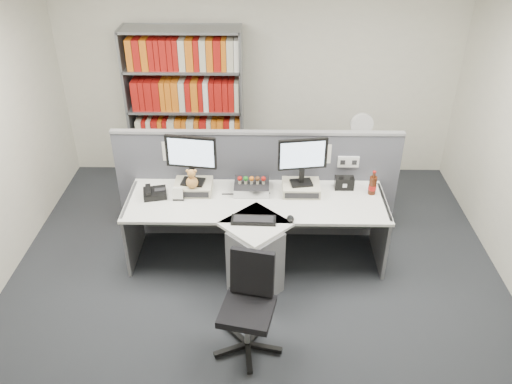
{
  "coord_description": "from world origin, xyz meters",
  "views": [
    {
      "loc": [
        0.07,
        -3.55,
        3.53
      ],
      "look_at": [
        0.0,
        0.65,
        0.92
      ],
      "focal_mm": 36.53,
      "sensor_mm": 36.0,
      "label": 1
    }
  ],
  "objects_px": {
    "monitor_left": "(191,156)",
    "shelving_unit": "(186,111)",
    "speaker": "(344,183)",
    "filing_cabinet": "(356,174)",
    "keyboard": "(254,220)",
    "office_chair": "(249,301)",
    "desk": "(256,235)",
    "desk_fan": "(361,127)",
    "desk_calendar": "(178,194)",
    "desktop_pc": "(252,187)",
    "monitor_right": "(303,158)",
    "cola_bottle": "(373,185)",
    "mouse": "(290,219)",
    "desk_phone": "(154,193)"
  },
  "relations": [
    {
      "from": "desk",
      "to": "desk_calendar",
      "type": "xyz_separation_m",
      "value": [
        -0.78,
        0.23,
        0.32
      ]
    },
    {
      "from": "desk_fan",
      "to": "office_chair",
      "type": "relative_size",
      "value": 0.51
    },
    {
      "from": "desk",
      "to": "monitor_right",
      "type": "bearing_deg",
      "value": 40.24
    },
    {
      "from": "office_chair",
      "to": "shelving_unit",
      "type": "bearing_deg",
      "value": 107.02
    },
    {
      "from": "cola_bottle",
      "to": "office_chair",
      "type": "relative_size",
      "value": 0.29
    },
    {
      "from": "shelving_unit",
      "to": "desk_fan",
      "type": "relative_size",
      "value": 4.37
    },
    {
      "from": "desktop_pc",
      "to": "speaker",
      "type": "relative_size",
      "value": 1.82
    },
    {
      "from": "speaker",
      "to": "filing_cabinet",
      "type": "xyz_separation_m",
      "value": [
        0.3,
        0.93,
        -0.43
      ]
    },
    {
      "from": "desk_phone",
      "to": "desk",
      "type": "bearing_deg",
      "value": -15.29
    },
    {
      "from": "desktop_pc",
      "to": "mouse",
      "type": "bearing_deg",
      "value": -54.56
    },
    {
      "from": "speaker",
      "to": "desk_fan",
      "type": "bearing_deg",
      "value": 72.28
    },
    {
      "from": "mouse",
      "to": "desk_calendar",
      "type": "bearing_deg",
      "value": 162.15
    },
    {
      "from": "desk_calendar",
      "to": "desk_fan",
      "type": "height_order",
      "value": "desk_fan"
    },
    {
      "from": "desktop_pc",
      "to": "filing_cabinet",
      "type": "distance_m",
      "value": 1.65
    },
    {
      "from": "monitor_left",
      "to": "shelving_unit",
      "type": "bearing_deg",
      "value": 99.82
    },
    {
      "from": "monitor_right",
      "to": "desktop_pc",
      "type": "distance_m",
      "value": 0.61
    },
    {
      "from": "keyboard",
      "to": "speaker",
      "type": "height_order",
      "value": "speaker"
    },
    {
      "from": "desk",
      "to": "mouse",
      "type": "distance_m",
      "value": 0.45
    },
    {
      "from": "shelving_unit",
      "to": "office_chair",
      "type": "xyz_separation_m",
      "value": [
        0.86,
        -2.81,
        -0.5
      ]
    },
    {
      "from": "desktop_pc",
      "to": "shelving_unit",
      "type": "distance_m",
      "value": 1.69
    },
    {
      "from": "monitor_left",
      "to": "filing_cabinet",
      "type": "height_order",
      "value": "monitor_left"
    },
    {
      "from": "desk_phone",
      "to": "desk_calendar",
      "type": "height_order",
      "value": "desk_calendar"
    },
    {
      "from": "office_chair",
      "to": "speaker",
      "type": "bearing_deg",
      "value": 56.5
    },
    {
      "from": "monitor_left",
      "to": "keyboard",
      "type": "height_order",
      "value": "monitor_left"
    },
    {
      "from": "monitor_left",
      "to": "filing_cabinet",
      "type": "bearing_deg",
      "value": 28.83
    },
    {
      "from": "desktop_pc",
      "to": "office_chair",
      "type": "bearing_deg",
      "value": -89.6
    },
    {
      "from": "keyboard",
      "to": "cola_bottle",
      "type": "xyz_separation_m",
      "value": [
        1.19,
        0.51,
        0.08
      ]
    },
    {
      "from": "filing_cabinet",
      "to": "keyboard",
      "type": "bearing_deg",
      "value": -128.32
    },
    {
      "from": "speaker",
      "to": "shelving_unit",
      "type": "height_order",
      "value": "shelving_unit"
    },
    {
      "from": "speaker",
      "to": "keyboard",
      "type": "bearing_deg",
      "value": -146.54
    },
    {
      "from": "shelving_unit",
      "to": "monitor_right",
      "type": "bearing_deg",
      "value": -47.27
    },
    {
      "from": "desk",
      "to": "keyboard",
      "type": "bearing_deg",
      "value": -97.77
    },
    {
      "from": "desk_fan",
      "to": "monitor_right",
      "type": "bearing_deg",
      "value": -126.33
    },
    {
      "from": "desk_calendar",
      "to": "office_chair",
      "type": "xyz_separation_m",
      "value": [
        0.74,
        -1.19,
        -0.3
      ]
    },
    {
      "from": "mouse",
      "to": "desk_fan",
      "type": "distance_m",
      "value": 1.78
    },
    {
      "from": "desktop_pc",
      "to": "filing_cabinet",
      "type": "relative_size",
      "value": 0.51
    },
    {
      "from": "desk_fan",
      "to": "office_chair",
      "type": "bearing_deg",
      "value": -117.75
    },
    {
      "from": "monitor_right",
      "to": "office_chair",
      "type": "height_order",
      "value": "monitor_right"
    },
    {
      "from": "monitor_left",
      "to": "cola_bottle",
      "type": "bearing_deg",
      "value": -0.56
    },
    {
      "from": "cola_bottle",
      "to": "desk_fan",
      "type": "bearing_deg",
      "value": 88.51
    },
    {
      "from": "desk_calendar",
      "to": "shelving_unit",
      "type": "xyz_separation_m",
      "value": [
        -0.12,
        1.62,
        0.2
      ]
    },
    {
      "from": "desk_fan",
      "to": "speaker",
      "type": "bearing_deg",
      "value": -107.72
    },
    {
      "from": "cola_bottle",
      "to": "speaker",
      "type": "bearing_deg",
      "value": 159.93
    },
    {
      "from": "shelving_unit",
      "to": "desk",
      "type": "bearing_deg",
      "value": -64.04
    },
    {
      "from": "monitor_left",
      "to": "monitor_right",
      "type": "bearing_deg",
      "value": -0.0
    },
    {
      "from": "mouse",
      "to": "cola_bottle",
      "type": "bearing_deg",
      "value": 30.29
    },
    {
      "from": "desk",
      "to": "desk_fan",
      "type": "relative_size",
      "value": 5.69
    },
    {
      "from": "desk",
      "to": "cola_bottle",
      "type": "bearing_deg",
      "value": 17.33
    },
    {
      "from": "keyboard",
      "to": "office_chair",
      "type": "relative_size",
      "value": 0.48
    },
    {
      "from": "monitor_right",
      "to": "desk_phone",
      "type": "bearing_deg",
      "value": -176.07
    }
  ]
}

